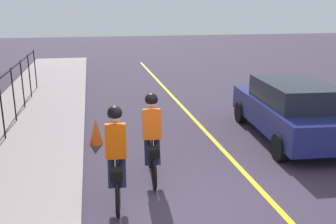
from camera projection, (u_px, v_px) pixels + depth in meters
The scene contains 6 objects.
ground_plane at pixel (187, 210), 6.53m from camera, with size 80.00×80.00×0.00m, color #3A3042.
lane_line_centre at pixel (271, 201), 6.84m from camera, with size 36.00×0.12×0.01m, color yellow.
cyclist_lead at pixel (152, 138), 7.48m from camera, with size 1.71×0.39×1.83m.
cyclist_follow at pixel (116, 156), 6.55m from camera, with size 1.71×0.39×1.83m.
patrol_sedan at pixel (290, 109), 9.90m from camera, with size 4.54×2.23×1.58m.
traffic_cone_near at pixel (96, 131), 9.61m from camera, with size 0.36×0.36×0.68m, color #FA5819.
Camera 1 is at (-5.62, 1.50, 3.45)m, focal length 39.75 mm.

